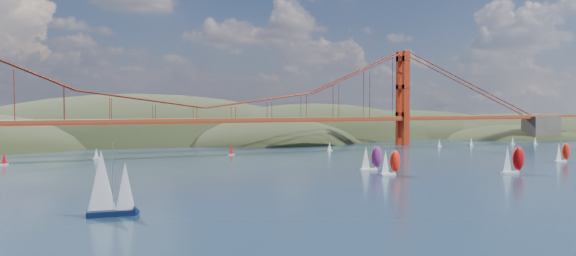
# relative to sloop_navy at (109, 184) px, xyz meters

# --- Properties ---
(ground) EXTENTS (1200.00, 1200.00, 0.00)m
(ground) POSITION_rel_sloop_navy_xyz_m (64.83, -31.10, -6.81)
(ground) COLOR black
(ground) RESTS_ON ground
(headlands) EXTENTS (725.00, 225.00, 96.00)m
(headlands) POSITION_rel_sloop_navy_xyz_m (109.78, 247.18, -19.27)
(headlands) COLOR black
(headlands) RESTS_ON ground
(bridge) EXTENTS (552.00, 12.00, 55.00)m
(bridge) POSITION_rel_sloop_navy_xyz_m (63.08, 148.90, 25.42)
(bridge) COLOR brown
(bridge) RESTS_ON ground
(sloop_navy) EXTENTS (10.14, 6.02, 15.43)m
(sloop_navy) POSITION_rel_sloop_navy_xyz_m (0.00, 0.00, 0.00)
(sloop_navy) COLOR black
(sloop_navy) RESTS_ON ground
(racer_0) EXTENTS (8.29, 3.79, 9.37)m
(racer_0) POSITION_rel_sloop_navy_xyz_m (93.76, 32.37, -2.38)
(racer_0) COLOR silver
(racer_0) RESTS_ON ground
(racer_1) EXTENTS (9.13, 3.86, 10.40)m
(racer_1) POSITION_rel_sloop_navy_xyz_m (134.03, 18.40, -1.90)
(racer_1) COLOR silver
(racer_1) RESTS_ON ground
(racer_2) EXTENTS (7.78, 3.16, 8.95)m
(racer_2) POSITION_rel_sloop_navy_xyz_m (182.54, 38.21, -2.58)
(racer_2) COLOR silver
(racer_2) RESTS_ON ground
(racer_rwb) EXTENTS (8.58, 3.73, 9.74)m
(racer_rwb) POSITION_rel_sloop_navy_xyz_m (95.60, 46.52, -2.21)
(racer_rwb) COLOR white
(racer_rwb) RESTS_ON ground
(distant_boat_2) EXTENTS (3.00, 2.00, 4.70)m
(distant_boat_2) POSITION_rel_sloop_navy_xyz_m (-23.69, 121.69, -4.41)
(distant_boat_2) COLOR silver
(distant_boat_2) RESTS_ON ground
(distant_boat_3) EXTENTS (3.00, 2.00, 4.70)m
(distant_boat_3) POSITION_rel_sloop_navy_xyz_m (11.58, 132.95, -4.41)
(distant_boat_3) COLOR silver
(distant_boat_3) RESTS_ON ground
(distant_boat_4) EXTENTS (3.00, 2.00, 4.70)m
(distant_boat_4) POSITION_rel_sloop_navy_xyz_m (191.95, 124.69, -4.41)
(distant_boat_4) COLOR silver
(distant_boat_4) RESTS_ON ground
(distant_boat_5) EXTENTS (3.00, 2.00, 4.70)m
(distant_boat_5) POSITION_rel_sloop_navy_xyz_m (215.46, 125.08, -4.41)
(distant_boat_5) COLOR silver
(distant_boat_5) RESTS_ON ground
(distant_boat_6) EXTENTS (3.00, 2.00, 4.70)m
(distant_boat_6) POSITION_rel_sloop_navy_xyz_m (245.47, 123.13, -4.41)
(distant_boat_6) COLOR silver
(distant_boat_6) RESTS_ON ground
(distant_boat_7) EXTENTS (3.00, 2.00, 4.70)m
(distant_boat_7) POSITION_rel_sloop_navy_xyz_m (258.63, 118.33, -4.41)
(distant_boat_7) COLOR silver
(distant_boat_7) RESTS_ON ground
(distant_boat_8) EXTENTS (3.00, 2.00, 4.70)m
(distant_boat_8) POSITION_rel_sloop_navy_xyz_m (123.92, 127.50, -4.41)
(distant_boat_8) COLOR silver
(distant_boat_8) RESTS_ON ground
(distant_boat_9) EXTENTS (3.00, 2.00, 4.70)m
(distant_boat_9) POSITION_rel_sloop_navy_xyz_m (70.92, 126.68, -4.41)
(distant_boat_9) COLOR silver
(distant_boat_9) RESTS_ON ground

